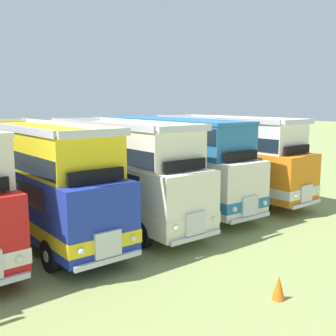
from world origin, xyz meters
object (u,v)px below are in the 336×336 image
object	(u,v)px
bus_seventh_in_row	(172,158)
cone_mid_row	(279,288)
bus_fifth_in_row	(38,177)
bus_sixth_in_row	(121,170)
bus_eighth_in_row	(226,156)

from	to	relation	value
bus_seventh_in_row	cone_mid_row	xyz separation A→B (m)	(-4.12, -9.73, -2.13)
bus_fifth_in_row	bus_sixth_in_row	bearing A→B (deg)	-6.87
bus_seventh_in_row	bus_eighth_in_row	world-z (taller)	bus_eighth_in_row
bus_sixth_in_row	bus_seventh_in_row	bearing A→B (deg)	12.21
bus_seventh_in_row	cone_mid_row	world-z (taller)	bus_seventh_in_row
bus_eighth_in_row	cone_mid_row	size ratio (longest dim) A/B	14.65
bus_fifth_in_row	bus_sixth_in_row	xyz separation A→B (m)	(3.56, -0.43, -0.00)
cone_mid_row	bus_eighth_in_row	bearing A→B (deg)	50.70
bus_sixth_in_row	bus_seventh_in_row	distance (m)	3.65
bus_sixth_in_row	cone_mid_row	world-z (taller)	bus_sixth_in_row
bus_sixth_in_row	bus_fifth_in_row	bearing A→B (deg)	173.13
bus_fifth_in_row	bus_seventh_in_row	size ratio (longest dim) A/B	1.00
bus_eighth_in_row	bus_sixth_in_row	bearing A→B (deg)	-176.63
bus_fifth_in_row	bus_eighth_in_row	xyz separation A→B (m)	(10.67, -0.01, -0.00)
bus_sixth_in_row	bus_eighth_in_row	xyz separation A→B (m)	(7.11, 0.42, 0.00)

